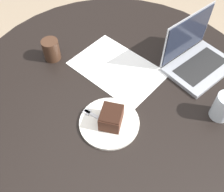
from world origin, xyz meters
TOP-DOWN VIEW (x-y plane):
  - ground_plane at (0.00, 0.00)m, footprint 12.00×12.00m
  - dining_table at (0.00, 0.00)m, footprint 1.32×1.32m
  - paper_document at (-0.02, 0.08)m, footprint 0.47×0.38m
  - plate at (0.07, -0.20)m, footprint 0.24×0.24m
  - cake_slice at (0.08, -0.20)m, footprint 0.10×0.11m
  - fork at (0.02, -0.20)m, footprint 0.17×0.04m
  - coffee_glass at (-0.33, 0.02)m, footprint 0.08×0.08m
  - water_glass at (0.45, 0.02)m, footprint 0.08×0.08m
  - laptop at (0.29, 0.26)m, footprint 0.32×0.37m

SIDE VIEW (x-z plane):
  - ground_plane at x=0.00m, z-range 0.00..0.00m
  - dining_table at x=0.00m, z-range 0.25..0.99m
  - paper_document at x=-0.02m, z-range 0.74..0.74m
  - plate at x=0.07m, z-range 0.74..0.75m
  - fork at x=0.02m, z-range 0.75..0.75m
  - laptop at x=0.29m, z-range 0.66..0.90m
  - cake_slice at x=0.08m, z-range 0.75..0.82m
  - coffee_glass at x=-0.33m, z-range 0.74..0.84m
  - water_glass at x=0.45m, z-range 0.74..0.85m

